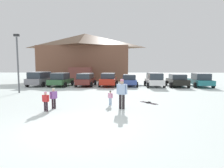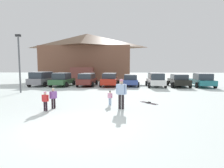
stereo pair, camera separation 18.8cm
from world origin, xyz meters
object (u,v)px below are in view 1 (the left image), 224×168
parked_grey_wagon (40,78)px  skier_child_in_pink_snowsuit (110,97)px  parked_blue_hatchback (129,80)px  parked_teal_hatchback (200,80)px  lamp_post (18,60)px  parked_green_coupe (61,80)px  ski_lodge (85,57)px  skier_child_in_red_jacket (46,100)px  parked_red_sedan (109,79)px  parked_white_suv (154,79)px  skier_child_in_purple_jacket (54,97)px  parked_maroon_van (86,79)px  parked_black_sedan (177,80)px  skier_adult_in_blue_parka (122,92)px  pair_of_skis (149,103)px

parked_grey_wagon → skier_child_in_pink_snowsuit: 14.64m
parked_blue_hatchback → parked_teal_hatchback: (8.63, -0.41, 0.07)m
lamp_post → parked_green_coupe: bearing=71.6°
ski_lodge → skier_child_in_red_jacket: size_ratio=15.85×
parked_red_sedan → parked_white_suv: (5.58, -0.51, 0.07)m
parked_green_coupe → skier_child_in_purple_jacket: size_ratio=3.70×
ski_lodge → skier_child_in_pink_snowsuit: size_ratio=18.61×
parked_white_suv → skier_child_in_pink_snowsuit: 11.82m
parked_white_suv → skier_child_in_purple_jacket: size_ratio=3.57×
parked_green_coupe → parked_blue_hatchback: parked_green_coupe is taller
parked_maroon_van → skier_child_in_pink_snowsuit: (3.66, -11.36, -0.38)m
parked_black_sedan → skier_child_in_purple_jacket: parked_black_sedan is taller
lamp_post → parked_grey_wagon: bearing=97.6°
parked_white_suv → skier_child_in_purple_jacket: bearing=-123.8°
lamp_post → skier_child_in_pink_snowsuit: bearing=-29.9°
parked_red_sedan → parked_grey_wagon: bearing=-178.9°
ski_lodge → parked_green_coupe: 12.57m
parked_maroon_van → lamp_post: size_ratio=0.88×
parked_white_suv → skier_adult_in_blue_parka: size_ratio=2.49×
skier_child_in_red_jacket → parked_maroon_van: bearing=91.4°
parked_teal_hatchback → skier_child_in_purple_jacket: 18.16m
parked_teal_hatchback → skier_adult_in_blue_parka: 15.43m
parked_red_sedan → skier_child_in_red_jacket: parked_red_sedan is taller
parked_red_sedan → skier_child_in_red_jacket: bearing=-101.2°
parked_grey_wagon → skier_adult_in_blue_parka: 15.83m
parked_white_suv → pair_of_skis: (-2.34, -10.02, -0.89)m
skier_child_in_pink_snowsuit → parked_teal_hatchback: bearing=46.5°
parked_grey_wagon → lamp_post: bearing=-82.4°
parked_grey_wagon → parked_black_sedan: 17.12m
pair_of_skis → lamp_post: (-11.16, 4.22, 2.98)m
parked_blue_hatchback → lamp_post: bearing=-148.6°
parked_blue_hatchback → skier_adult_in_blue_parka: 12.43m
parked_teal_hatchback → skier_child_in_pink_snowsuit: 15.15m
parked_grey_wagon → skier_child_in_purple_jacket: parked_grey_wagon is taller
parked_maroon_van → parked_white_suv: parked_white_suv is taller
skier_child_in_red_jacket → skier_adult_in_blue_parka: bearing=10.0°
parked_maroon_van → skier_child_in_pink_snowsuit: 11.94m
skier_adult_in_blue_parka → skier_child_in_red_jacket: (-4.02, -0.71, -0.35)m
pair_of_skis → skier_child_in_red_jacket: bearing=-157.0°
parked_red_sedan → skier_child_in_red_jacket: size_ratio=4.62×
parked_black_sedan → skier_child_in_red_jacket: parked_black_sedan is taller
skier_child_in_pink_snowsuit → skier_child_in_red_jacket: bearing=-153.0°
parked_maroon_van → skier_child_in_red_jacket: bearing=-88.6°
skier_child_in_red_jacket → pair_of_skis: skier_child_in_red_jacket is taller
parked_red_sedan → parked_maroon_van: bearing=178.8°
ski_lodge → skier_child_in_red_jacket: 25.00m
ski_lodge → parked_teal_hatchback: (16.35, -11.89, -3.61)m
parked_maroon_van → parked_black_sedan: parked_maroon_van is taller
skier_adult_in_blue_parka → pair_of_skis: (1.79, 1.76, -0.92)m
parked_red_sedan → parked_white_suv: 5.61m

